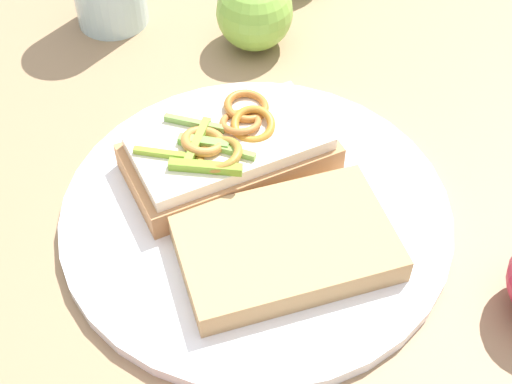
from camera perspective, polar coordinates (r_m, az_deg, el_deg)
The scene contains 5 objects.
ground_plane at distance 0.58m, azimuth 0.00°, elevation -2.06°, with size 2.00×2.00×0.00m, color #967653.
plate at distance 0.58m, azimuth 0.00°, elevation -1.69°, with size 0.31×0.31×0.01m, color white.
sandwich at distance 0.59m, azimuth -2.17°, elevation 3.25°, with size 0.19×0.13×0.05m.
bread_slice_side at distance 0.54m, azimuth 2.35°, elevation -4.23°, with size 0.16×0.10×0.02m, color tan.
apple_4 at distance 0.73m, azimuth -0.12°, elevation 14.11°, with size 0.08×0.08×0.08m, color #83BA43.
Camera 1 is at (0.24, 0.28, 0.45)m, focal length 50.27 mm.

